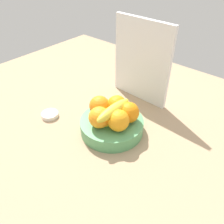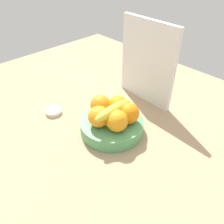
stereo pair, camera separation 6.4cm
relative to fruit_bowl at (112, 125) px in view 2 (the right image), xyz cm
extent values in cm
cube|color=tan|center=(-0.11, 0.69, -4.12)|extent=(180.00, 140.00, 3.00)
cylinder|color=#539B61|center=(0.00, 0.00, 0.00)|extent=(24.42, 24.42, 5.24)
sphere|color=orange|center=(-1.29, 4.39, 6.59)|extent=(7.94, 7.94, 7.94)
sphere|color=orange|center=(-6.14, -0.19, 6.59)|extent=(7.94, 7.94, 7.94)
sphere|color=orange|center=(-1.37, -5.31, 6.59)|extent=(7.94, 7.94, 7.94)
sphere|color=orange|center=(4.88, -2.21, 6.59)|extent=(7.94, 7.94, 7.94)
sphere|color=orange|center=(4.81, 3.84, 6.59)|extent=(7.94, 7.94, 7.94)
ellipsoid|color=yellow|center=(1.98, -1.08, 4.62)|extent=(11.93, 16.73, 4.00)
ellipsoid|color=yellow|center=(1.58, -0.93, 6.82)|extent=(8.31, 17.45, 4.00)
ellipsoid|color=yellow|center=(1.74, -1.18, 9.02)|extent=(4.07, 17.02, 4.00)
cube|color=white|center=(-6.18, 26.64, 15.38)|extent=(28.04, 2.53, 36.00)
cylinder|color=white|center=(-25.84, -10.36, -1.74)|extent=(7.01, 7.01, 1.76)
camera|label=1|loc=(43.16, -50.24, 57.65)|focal=36.27mm
camera|label=2|loc=(47.82, -45.83, 57.65)|focal=36.27mm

